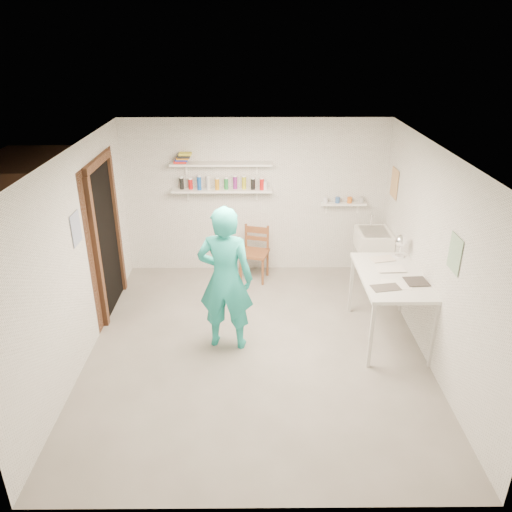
{
  "coord_description": "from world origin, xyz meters",
  "views": [
    {
      "loc": [
        -0.04,
        -5.09,
        3.55
      ],
      "look_at": [
        0.0,
        0.4,
        1.05
      ],
      "focal_mm": 35.0,
      "sensor_mm": 36.0,
      "label": 1
    }
  ],
  "objects_px": {
    "belfast_sink": "(373,241)",
    "man": "(226,279)",
    "wall_clock": "(223,248)",
    "work_table": "(389,307)",
    "desk_lamp": "(401,241)",
    "wooden_chair": "(254,253)"
  },
  "relations": [
    {
      "from": "belfast_sink",
      "to": "man",
      "type": "relative_size",
      "value": 0.33
    },
    {
      "from": "belfast_sink",
      "to": "wall_clock",
      "type": "relative_size",
      "value": 1.86
    },
    {
      "from": "belfast_sink",
      "to": "wall_clock",
      "type": "xyz_separation_m",
      "value": [
        -2.14,
        -1.39,
        0.5
      ]
    },
    {
      "from": "belfast_sink",
      "to": "wall_clock",
      "type": "distance_m",
      "value": 2.6
    },
    {
      "from": "man",
      "to": "work_table",
      "type": "height_order",
      "value": "man"
    },
    {
      "from": "wall_clock",
      "to": "work_table",
      "type": "bearing_deg",
      "value": 6.0
    },
    {
      "from": "wall_clock",
      "to": "desk_lamp",
      "type": "height_order",
      "value": "wall_clock"
    },
    {
      "from": "belfast_sink",
      "to": "wooden_chair",
      "type": "distance_m",
      "value": 1.79
    },
    {
      "from": "belfast_sink",
      "to": "wall_clock",
      "type": "height_order",
      "value": "wall_clock"
    },
    {
      "from": "man",
      "to": "work_table",
      "type": "bearing_deg",
      "value": -167.79
    },
    {
      "from": "belfast_sink",
      "to": "desk_lamp",
      "type": "bearing_deg",
      "value": -83.57
    },
    {
      "from": "belfast_sink",
      "to": "wall_clock",
      "type": "bearing_deg",
      "value": -146.93
    },
    {
      "from": "man",
      "to": "wall_clock",
      "type": "bearing_deg",
      "value": -73.62
    },
    {
      "from": "work_table",
      "to": "wooden_chair",
      "type": "bearing_deg",
      "value": 135.58
    },
    {
      "from": "belfast_sink",
      "to": "desk_lamp",
      "type": "height_order",
      "value": "desk_lamp"
    },
    {
      "from": "wall_clock",
      "to": "man",
      "type": "bearing_deg",
      "value": -73.62
    },
    {
      "from": "wooden_chair",
      "to": "work_table",
      "type": "distance_m",
      "value": 2.32
    },
    {
      "from": "belfast_sink",
      "to": "work_table",
      "type": "distance_m",
      "value": 1.5
    },
    {
      "from": "wooden_chair",
      "to": "wall_clock",
      "type": "bearing_deg",
      "value": -88.95
    },
    {
      "from": "desk_lamp",
      "to": "man",
      "type": "bearing_deg",
      "value": -163.28
    },
    {
      "from": "man",
      "to": "desk_lamp",
      "type": "distance_m",
      "value": 2.32
    },
    {
      "from": "desk_lamp",
      "to": "work_table",
      "type": "bearing_deg",
      "value": -112.42
    }
  ]
}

